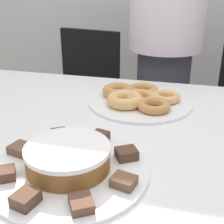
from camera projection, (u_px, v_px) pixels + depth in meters
The scene contains 20 objects.
table at pixel (120, 155), 0.95m from camera, with size 1.80×1.05×0.75m.
person_standing at pixel (166, 39), 1.59m from camera, with size 0.37×0.37×1.67m.
office_chair_left at pixel (80, 110), 1.93m from camera, with size 0.52×0.52×0.88m.
plate_cake at pixel (69, 169), 0.75m from camera, with size 0.39×0.39×0.01m.
plate_donuts at pixel (140, 102), 1.15m from camera, with size 0.38×0.38×0.01m.
frosted_cake at pixel (68, 157), 0.73m from camera, with size 0.20×0.20×0.06m.
lamington_0 at pixel (4, 174), 0.70m from camera, with size 0.07×0.06×0.02m.
lamington_1 at pixel (26, 199), 0.62m from camera, with size 0.05×0.06×0.03m.
lamington_2 at pixel (81, 204), 0.61m from camera, with size 0.07×0.07×0.02m.
lamington_3 at pixel (124, 181), 0.68m from camera, with size 0.06×0.05×0.02m.
lamington_4 at pixel (126, 154), 0.78m from camera, with size 0.07×0.06×0.03m.
lamington_5 at pixel (99, 137), 0.86m from camera, with size 0.05×0.06×0.03m.
lamington_6 at pixel (59, 135), 0.87m from camera, with size 0.06×0.06×0.03m.
lamington_7 at pixel (22, 149), 0.80m from camera, with size 0.07×0.06×0.02m.
donut_0 at pixel (140, 97), 1.14m from camera, with size 0.12×0.12×0.03m.
donut_1 at pixel (125, 100), 1.10m from camera, with size 0.13×0.13×0.04m.
donut_2 at pixel (154, 106), 1.06m from camera, with size 0.12×0.12×0.03m.
donut_3 at pixel (166, 97), 1.14m from camera, with size 0.11×0.11×0.03m.
donut_4 at pixel (143, 90), 1.21m from camera, with size 0.12×0.12×0.03m.
donut_5 at pixel (118, 91), 1.18m from camera, with size 0.12×0.12×0.04m.
Camera 1 is at (0.18, -0.80, 1.18)m, focal length 50.00 mm.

